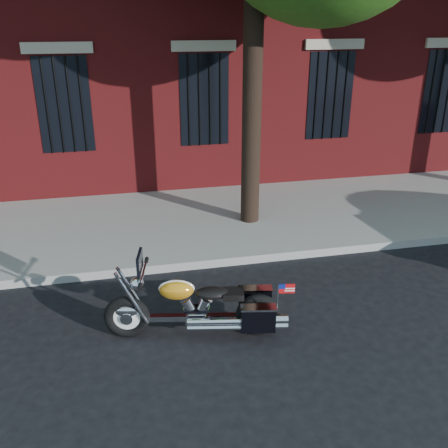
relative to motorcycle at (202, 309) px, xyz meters
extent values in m
plane|color=black|center=(1.08, 0.57, -0.42)|extent=(120.00, 120.00, 0.00)
cube|color=gray|center=(1.08, 1.95, -0.34)|extent=(40.00, 0.16, 0.15)
cube|color=gray|center=(1.08, 3.83, -0.34)|extent=(40.00, 3.60, 0.15)
cube|color=black|center=(1.08, 5.68, 1.78)|extent=(1.10, 0.14, 2.00)
cube|color=#B2A893|center=(1.08, 5.65, 2.93)|extent=(1.40, 0.20, 0.22)
cylinder|color=black|center=(1.08, 5.60, 1.78)|extent=(0.04, 0.04, 2.00)
cylinder|color=black|center=(1.58, 3.47, 2.08)|extent=(0.36, 0.36, 5.00)
torus|color=black|center=(-0.97, 0.19, -0.11)|extent=(0.62, 0.25, 0.61)
torus|color=black|center=(0.73, -0.13, -0.11)|extent=(0.62, 0.25, 0.61)
cylinder|color=white|center=(-0.97, 0.19, -0.11)|extent=(0.46, 0.14, 0.46)
cylinder|color=white|center=(0.73, -0.13, -0.11)|extent=(0.46, 0.14, 0.46)
ellipsoid|color=white|center=(-0.97, 0.19, -0.02)|extent=(0.34, 0.17, 0.17)
ellipsoid|color=orange|center=(0.73, -0.13, 0.00)|extent=(0.34, 0.19, 0.17)
cube|color=white|center=(-0.12, 0.03, -0.13)|extent=(1.36, 0.35, 0.07)
cylinder|color=white|center=(-0.08, 0.02, -0.14)|extent=(0.32, 0.22, 0.29)
cylinder|color=white|center=(0.34, -0.23, -0.14)|extent=(1.13, 0.29, 0.08)
ellipsoid|color=orange|center=(-0.32, 0.07, 0.29)|extent=(0.49, 0.34, 0.26)
ellipsoid|color=black|center=(0.13, -0.02, 0.24)|extent=(0.48, 0.34, 0.14)
cube|color=black|center=(0.75, 0.10, -0.01)|extent=(0.46, 0.23, 0.35)
cube|color=black|center=(0.66, -0.36, -0.01)|extent=(0.46, 0.23, 0.35)
cylinder|color=white|center=(-0.72, 0.14, 0.55)|extent=(0.17, 0.70, 0.03)
sphere|color=white|center=(-0.81, 0.16, 0.38)|extent=(0.21, 0.21, 0.18)
cube|color=black|center=(-0.76, 0.15, 0.69)|extent=(0.10, 0.36, 0.25)
cube|color=red|center=(0.98, -0.46, 0.45)|extent=(0.20, 0.05, 0.13)
camera|label=1|loc=(-0.92, -5.50, 3.56)|focal=40.00mm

